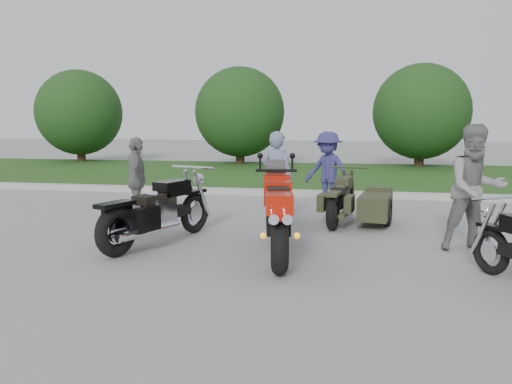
% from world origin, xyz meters
% --- Properties ---
extents(ground, '(80.00, 80.00, 0.00)m').
position_xyz_m(ground, '(0.00, 0.00, 0.00)').
color(ground, gray).
rests_on(ground, ground).
extents(curb, '(60.00, 0.30, 0.15)m').
position_xyz_m(curb, '(0.00, 6.00, 0.07)').
color(curb, '#B6B3AC').
rests_on(curb, ground).
extents(grass_strip, '(60.00, 8.00, 0.14)m').
position_xyz_m(grass_strip, '(0.00, 10.15, 0.07)').
color(grass_strip, '#385E20').
rests_on(grass_strip, ground).
extents(tree_far_left, '(3.60, 3.60, 4.00)m').
position_xyz_m(tree_far_left, '(-10.00, 13.50, 2.19)').
color(tree_far_left, '#3F2B1C').
rests_on(tree_far_left, ground).
extents(tree_mid_left, '(3.60, 3.60, 4.00)m').
position_xyz_m(tree_mid_left, '(-3.00, 13.50, 2.19)').
color(tree_mid_left, '#3F2B1C').
rests_on(tree_mid_left, ground).
extents(tree_mid_right, '(3.60, 3.60, 4.00)m').
position_xyz_m(tree_mid_right, '(4.00, 13.50, 2.19)').
color(tree_mid_right, '#3F2B1C').
rests_on(tree_mid_right, ground).
extents(sportbike_red, '(0.65, 2.29, 1.09)m').
position_xyz_m(sportbike_red, '(0.31, 0.31, 0.64)').
color(sportbike_red, black).
rests_on(sportbike_red, ground).
extents(cruiser_left, '(1.02, 2.35, 0.95)m').
position_xyz_m(cruiser_left, '(-1.62, 0.69, 0.48)').
color(cruiser_left, black).
rests_on(cruiser_left, ground).
extents(cruiser_sidecar, '(1.23, 2.11, 0.82)m').
position_xyz_m(cruiser_sidecar, '(1.50, 2.78, 0.38)').
color(cruiser_sidecar, black).
rests_on(cruiser_sidecar, ground).
extents(person_stripe, '(0.72, 0.60, 1.69)m').
position_xyz_m(person_stripe, '(-0.03, 2.76, 0.85)').
color(person_stripe, slate).
rests_on(person_stripe, ground).
extents(person_grey, '(1.02, 0.87, 1.84)m').
position_xyz_m(person_grey, '(3.06, 1.19, 0.92)').
color(person_grey, gray).
rests_on(person_grey, ground).
extents(person_denim, '(1.23, 1.07, 1.65)m').
position_xyz_m(person_denim, '(0.84, 4.36, 0.83)').
color(person_denim, navy).
rests_on(person_denim, ground).
extents(person_back, '(0.65, 1.00, 1.58)m').
position_xyz_m(person_back, '(-2.64, 2.39, 0.79)').
color(person_back, gray).
rests_on(person_back, ground).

